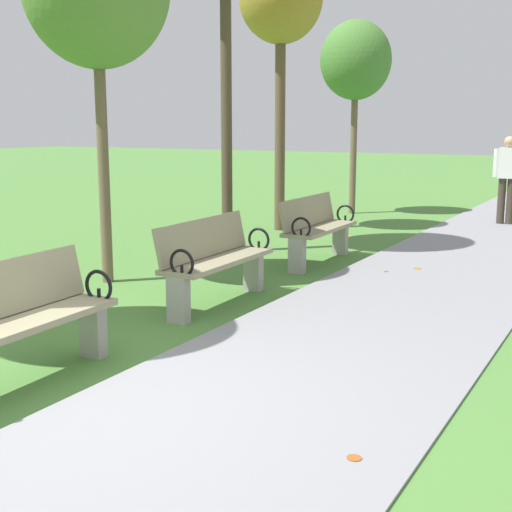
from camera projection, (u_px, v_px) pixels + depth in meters
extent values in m
plane|color=#4C7F38|center=(72.00, 398.00, 4.80)|extent=(80.00, 80.00, 0.00)
cube|color=gray|center=(22.00, 323.00, 4.93)|extent=(0.49, 1.61, 0.05)
cube|color=gray|center=(1.00, 289.00, 4.97)|extent=(0.17, 1.60, 0.40)
cube|color=#99968E|center=(93.00, 330.00, 5.62)|extent=(0.20, 0.13, 0.45)
torus|color=black|center=(99.00, 286.00, 5.54)|extent=(0.27, 0.04, 0.27)
cylinder|color=black|center=(99.00, 296.00, 5.55)|extent=(0.03, 0.03, 0.12)
cube|color=gray|center=(219.00, 261.00, 7.16)|extent=(0.47, 1.61, 0.05)
cube|color=gray|center=(203.00, 238.00, 7.21)|extent=(0.15, 1.60, 0.40)
cube|color=#99968E|center=(178.00, 300.00, 6.57)|extent=(0.20, 0.12, 0.45)
cube|color=#99968E|center=(253.00, 271.00, 7.85)|extent=(0.20, 0.12, 0.45)
torus|color=black|center=(182.00, 263.00, 6.46)|extent=(0.27, 0.03, 0.27)
cylinder|color=black|center=(182.00, 272.00, 6.47)|extent=(0.03, 0.03, 0.12)
torus|color=black|center=(259.00, 240.00, 7.77)|extent=(0.27, 0.03, 0.27)
cylinder|color=black|center=(259.00, 247.00, 7.78)|extent=(0.03, 0.03, 0.12)
cube|color=gray|center=(320.00, 229.00, 9.35)|extent=(0.47, 1.61, 0.05)
cube|color=gray|center=(308.00, 211.00, 9.40)|extent=(0.15, 1.60, 0.40)
cube|color=#99968E|center=(297.00, 256.00, 8.76)|extent=(0.20, 0.12, 0.45)
cube|color=#99968E|center=(340.00, 239.00, 10.04)|extent=(0.20, 0.12, 0.45)
torus|color=black|center=(301.00, 228.00, 8.64)|extent=(0.27, 0.03, 0.27)
cylinder|color=black|center=(301.00, 234.00, 8.66)|extent=(0.03, 0.03, 0.12)
torus|color=black|center=(345.00, 214.00, 9.96)|extent=(0.27, 0.03, 0.27)
cylinder|color=black|center=(345.00, 220.00, 9.97)|extent=(0.03, 0.03, 0.12)
cylinder|color=brown|center=(103.00, 164.00, 8.08)|extent=(0.13, 0.13, 2.80)
cylinder|color=#4C3D2D|center=(226.00, 112.00, 9.90)|extent=(0.16, 0.16, 4.06)
cylinder|color=brown|center=(280.00, 131.00, 12.09)|extent=(0.18, 0.18, 3.47)
cylinder|color=brown|center=(353.00, 151.00, 14.45)|extent=(0.13, 0.13, 2.63)
ellipsoid|color=#477A33|center=(356.00, 60.00, 14.11)|extent=(1.45, 1.45, 1.59)
cylinder|color=#3D3328|center=(501.00, 201.00, 12.98)|extent=(0.14, 0.14, 0.85)
cylinder|color=#3D3328|center=(510.00, 201.00, 12.92)|extent=(0.14, 0.14, 0.85)
cube|color=white|center=(508.00, 163.00, 12.82)|extent=(0.36, 0.25, 0.56)
sphere|color=tan|center=(510.00, 142.00, 12.75)|extent=(0.20, 0.20, 0.20)
cylinder|color=white|center=(496.00, 163.00, 12.91)|extent=(0.09, 0.09, 0.52)
cylinder|color=#93511E|center=(354.00, 458.00, 3.89)|extent=(0.10, 0.10, 0.00)
cylinder|color=#AD6B23|center=(259.00, 263.00, 9.46)|extent=(0.09, 0.09, 0.00)
cylinder|color=#AD6B23|center=(299.00, 226.00, 12.80)|extent=(0.11, 0.11, 0.00)
cylinder|color=brown|center=(386.00, 271.00, 8.80)|extent=(0.06, 0.06, 0.00)
cylinder|color=gold|center=(348.00, 236.00, 11.71)|extent=(0.14, 0.14, 0.00)
cylinder|color=#AD6B23|center=(418.00, 268.00, 8.99)|extent=(0.13, 0.13, 0.00)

